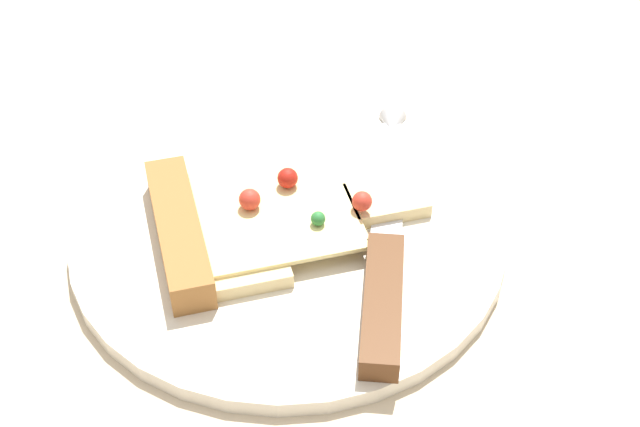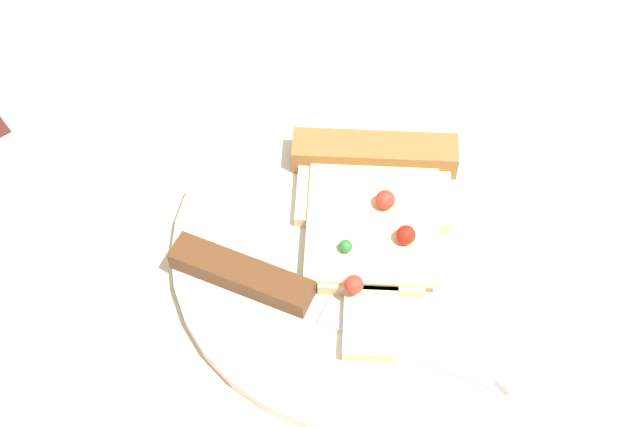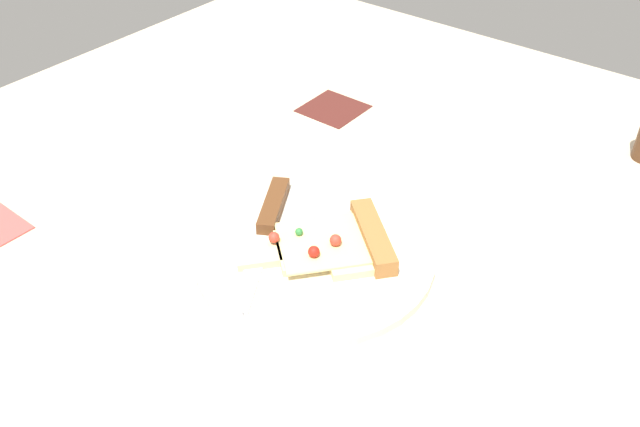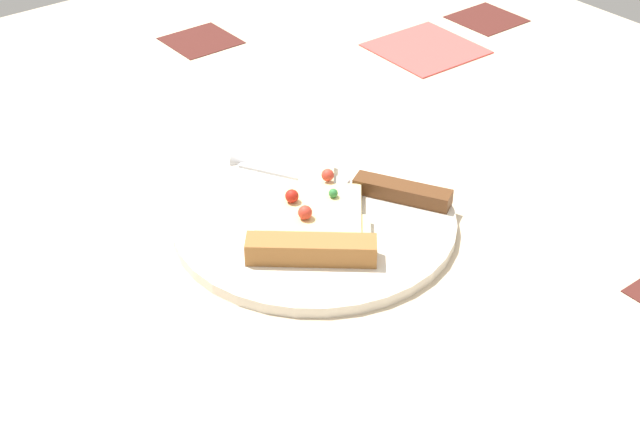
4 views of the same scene
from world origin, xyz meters
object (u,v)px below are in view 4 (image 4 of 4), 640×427
(knife, at_px, (360,184))
(napkin, at_px, (426,48))
(pizza_slice, at_px, (313,224))
(plate, at_px, (314,221))

(knife, xyz_separation_m, napkin, (0.22, -0.31, -0.02))
(knife, bearing_deg, napkin, 6.58)
(pizza_slice, bearing_deg, napkin, 73.02)
(plate, bearing_deg, napkin, -58.15)
(knife, height_order, napkin, knife)
(plate, height_order, pizza_slice, pizza_slice)
(plate, height_order, knife, knife)
(plate, relative_size, knife, 1.27)
(plate, distance_m, pizza_slice, 0.03)
(pizza_slice, distance_m, knife, 0.09)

